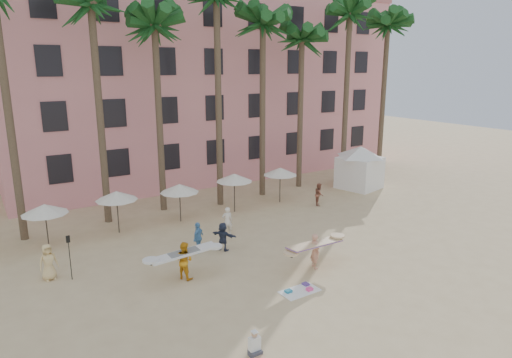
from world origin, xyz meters
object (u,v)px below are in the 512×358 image
Objects in this scene: pink_hotel at (199,86)px; cabana at (360,164)px; carrier_yellow at (315,249)px; carrier_white at (184,259)px.

pink_hotel reaches higher than cabana.
cabana reaches higher than carrier_yellow.
carrier_yellow is at bearing -102.16° from pink_hotel.
carrier_white is at bearing 158.16° from carrier_yellow.
pink_hotel is 25.17m from carrier_yellow.
carrier_white is (-6.02, 2.41, -0.04)m from carrier_yellow.
carrier_yellow is (-12.98, -10.02, -1.04)m from cabana.
cabana is at bearing -59.92° from pink_hotel.
pink_hotel is 24.97m from carrier_white.
carrier_white is at bearing -158.18° from cabana.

